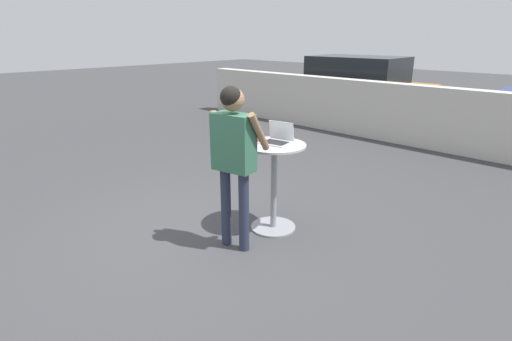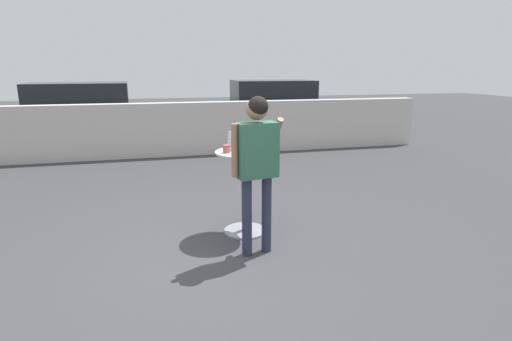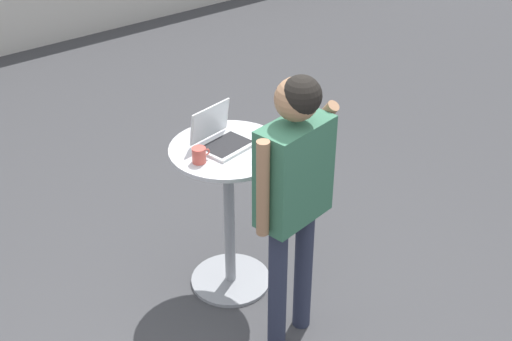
% 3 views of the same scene
% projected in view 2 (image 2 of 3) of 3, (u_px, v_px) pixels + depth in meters
% --- Properties ---
extents(ground_plane, '(50.00, 50.00, 0.00)m').
position_uv_depth(ground_plane, '(222.00, 263.00, 4.29)').
color(ground_plane, '#3D3D3F').
extents(pavement_kerb, '(12.30, 0.35, 1.25)m').
position_uv_depth(pavement_kerb, '(181.00, 129.00, 9.51)').
color(pavement_kerb, beige).
rests_on(pavement_kerb, ground_plane).
extents(cafe_table, '(0.72, 0.72, 1.05)m').
position_uv_depth(cafe_table, '(245.00, 183.00, 4.95)').
color(cafe_table, gray).
rests_on(cafe_table, ground_plane).
extents(laptop, '(0.36, 0.33, 0.23)m').
position_uv_depth(laptop, '(243.00, 146.00, 4.89)').
color(laptop, silver).
rests_on(laptop, cafe_table).
extents(coffee_mug, '(0.12, 0.08, 0.09)m').
position_uv_depth(coffee_mug, '(226.00, 149.00, 4.75)').
color(coffee_mug, '#C14C42').
rests_on(coffee_mug, cafe_table).
extents(standing_person, '(0.58, 0.44, 1.76)m').
position_uv_depth(standing_person, '(257.00, 155.00, 4.24)').
color(standing_person, '#282D42').
rests_on(standing_person, ground_plane).
extents(parked_car_near_street, '(4.24, 1.95, 1.69)m').
position_uv_depth(parked_car_near_street, '(277.00, 108.00, 11.95)').
color(parked_car_near_street, navy).
rests_on(parked_car_near_street, ground_plane).
extents(parked_car_further_down, '(4.48, 2.11, 1.67)m').
position_uv_depth(parked_car_further_down, '(75.00, 115.00, 10.41)').
color(parked_car_further_down, '#B76B19').
rests_on(parked_car_further_down, ground_plane).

